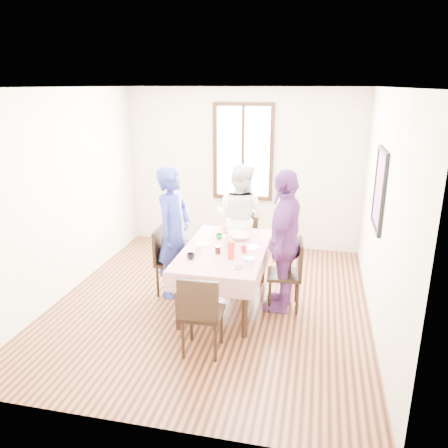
{
  "coord_description": "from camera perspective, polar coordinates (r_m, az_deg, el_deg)",
  "views": [
    {
      "loc": [
        1.26,
        -5.01,
        2.73
      ],
      "look_at": [
        0.17,
        -0.03,
        1.1
      ],
      "focal_mm": 35.08,
      "sensor_mm": 36.0,
      "label": 1
    }
  ],
  "objects": [
    {
      "name": "butter_tub",
      "position": [
        5.05,
        3.22,
        -4.88
      ],
      "size": [
        0.12,
        0.12,
        0.06
      ],
      "primitive_type": "cylinder",
      "color": "white",
      "rests_on": "tablecloth"
    },
    {
      "name": "dining_table",
      "position": [
        5.66,
        0.11,
        -6.85
      ],
      "size": [
        0.9,
        1.61,
        0.75
      ],
      "primitive_type": "cube",
      "color": "black",
      "rests_on": "ground"
    },
    {
      "name": "smartphone",
      "position": [
        4.95,
        1.98,
        -5.67
      ],
      "size": [
        0.07,
        0.14,
        0.01
      ],
      "primitive_type": "cube",
      "color": "black",
      "rests_on": "tablecloth"
    },
    {
      "name": "window_frame",
      "position": [
        7.43,
        2.51,
        9.35
      ],
      "size": [
        1.02,
        0.06,
        1.62
      ],
      "primitive_type": "cube",
      "color": "black",
      "rests_on": "back_wall"
    },
    {
      "name": "jam_jar",
      "position": [
        5.33,
        -0.81,
        -3.38
      ],
      "size": [
        0.07,
        0.07,
        0.1
      ],
      "primitive_type": "cylinder",
      "color": "black",
      "rests_on": "tablecloth"
    },
    {
      "name": "mug_green",
      "position": [
        5.83,
        -0.63,
        -1.61
      ],
      "size": [
        0.11,
        0.11,
        0.07
      ],
      "primitive_type": "imported",
      "rotation": [
        0.0,
        0.0,
        -0.26
      ],
      "color": "#0C7226",
      "rests_on": "tablecloth"
    },
    {
      "name": "art_poster",
      "position": [
        5.49,
        19.64,
        4.27
      ],
      "size": [
        0.04,
        0.76,
        0.96
      ],
      "primitive_type": "cube",
      "color": "red",
      "rests_on": "right_wall"
    },
    {
      "name": "person_far",
      "position": [
        6.5,
        2.15,
        0.68
      ],
      "size": [
        0.96,
        0.84,
        1.65
      ],
      "primitive_type": "imported",
      "rotation": [
        0.0,
        0.0,
        2.83
      ],
      "color": "white",
      "rests_on": "ground"
    },
    {
      "name": "drinking_glass",
      "position": [
        5.34,
        -3.38,
        -3.33
      ],
      "size": [
        0.08,
        0.08,
        0.11
      ],
      "primitive_type": "cylinder",
      "color": "silver",
      "rests_on": "tablecloth"
    },
    {
      "name": "chair_near",
      "position": [
        4.67,
        -2.84,
        -11.46
      ],
      "size": [
        0.43,
        0.43,
        0.91
      ],
      "primitive_type": "cube",
      "rotation": [
        0.0,
        0.0,
        0.03
      ],
      "color": "black",
      "rests_on": "ground"
    },
    {
      "name": "plate_right",
      "position": [
        5.54,
        3.55,
        -3.05
      ],
      "size": [
        0.2,
        0.2,
        0.01
      ],
      "primitive_type": "cylinder",
      "color": "white",
      "rests_on": "tablecloth"
    },
    {
      "name": "butter_lid",
      "position": [
        5.03,
        3.23,
        -4.49
      ],
      "size": [
        0.12,
        0.12,
        0.01
      ],
      "primitive_type": "cylinder",
      "color": "blue",
      "rests_on": "butter_tub"
    },
    {
      "name": "chair_right",
      "position": [
        5.58,
        7.83,
        -6.52
      ],
      "size": [
        0.46,
        0.46,
        0.91
      ],
      "primitive_type": "cube",
      "rotation": [
        0.0,
        0.0,
        1.66
      ],
      "color": "black",
      "rests_on": "ground"
    },
    {
      "name": "flower_bunch",
      "position": [
        5.51,
        0.15,
        -1.04
      ],
      "size": [
        0.09,
        0.09,
        0.1
      ],
      "primitive_type": null,
      "color": "yellow",
      "rests_on": "flower_vase"
    },
    {
      "name": "mug_black",
      "position": [
        5.19,
        -4.37,
        -4.21
      ],
      "size": [
        0.11,
        0.11,
        0.07
      ],
      "primitive_type": "imported",
      "rotation": [
        0.0,
        0.0,
        0.28
      ],
      "color": "black",
      "rests_on": "tablecloth"
    },
    {
      "name": "plate_left",
      "position": [
        5.67,
        -2.78,
        -2.56
      ],
      "size": [
        0.2,
        0.2,
        0.01
      ],
      "primitive_type": "cylinder",
      "color": "white",
      "rests_on": "tablecloth"
    },
    {
      "name": "back_wall",
      "position": [
        7.5,
        2.5,
        7.1
      ],
      "size": [
        4.0,
        0.0,
        4.0
      ],
      "primitive_type": "plane",
      "rotation": [
        1.57,
        0.0,
        0.0
      ],
      "color": "beige",
      "rests_on": "ground"
    },
    {
      "name": "window_pane",
      "position": [
        7.44,
        2.52,
        9.36
      ],
      "size": [
        0.9,
        0.02,
        1.5
      ],
      "primitive_type": "cube",
      "color": "white",
      "rests_on": "back_wall"
    },
    {
      "name": "chair_left",
      "position": [
        5.95,
        -6.68,
        -4.87
      ],
      "size": [
        0.44,
        0.44,
        0.91
      ],
      "primitive_type": "cube",
      "rotation": [
        0.0,
        0.0,
        -1.52
      ],
      "color": "black",
      "rests_on": "ground"
    },
    {
      "name": "serving_bowl",
      "position": [
        5.83,
        2.16,
        -1.71
      ],
      "size": [
        0.29,
        0.29,
        0.06
      ],
      "primitive_type": "imported",
      "rotation": [
        0.0,
        0.0,
        0.2
      ],
      "color": "white",
      "rests_on": "tablecloth"
    },
    {
      "name": "right_wall",
      "position": [
        5.25,
        19.99,
        1.39
      ],
      "size": [
        0.0,
        4.5,
        4.5
      ],
      "primitive_type": "plane",
      "rotation": [
        1.57,
        0.0,
        -1.57
      ],
      "color": "beige",
      "rests_on": "ground"
    },
    {
      "name": "tablecloth",
      "position": [
        5.52,
        0.11,
        -3.25
      ],
      "size": [
        1.02,
        1.73,
        0.01
      ],
      "primitive_type": "cube",
      "color": "#630112",
      "rests_on": "dining_table"
    },
    {
      "name": "person_left",
      "position": [
        5.8,
        -6.64,
        -1.1
      ],
      "size": [
        0.55,
        0.71,
        1.74
      ],
      "primitive_type": "imported",
      "rotation": [
        0.0,
        0.0,
        1.33
      ],
      "color": "navy",
      "rests_on": "ground"
    },
    {
      "name": "person_right",
      "position": [
        5.42,
        7.81,
        -2.23
      ],
      "size": [
        0.54,
        1.09,
        1.8
      ],
      "primitive_type": "imported",
      "rotation": [
        0.0,
        0.0,
        -1.67
      ],
      "color": "#632F75",
      "rests_on": "ground"
    },
    {
      "name": "ground",
      "position": [
        5.85,
        -1.58,
        -10.12
      ],
      "size": [
        4.5,
        4.5,
        0.0
      ],
      "primitive_type": "plane",
      "color": "black",
      "rests_on": "ground"
    },
    {
      "name": "chair_far",
      "position": [
        6.64,
        2.14,
        -2.34
      ],
      "size": [
        0.49,
        0.49,
        0.91
      ],
      "primitive_type": "cube",
      "rotation": [
        0.0,
        0.0,
        2.97
      ],
      "color": "black",
      "rests_on": "ground"
    },
    {
      "name": "flower_vase",
      "position": [
        5.55,
        0.15,
        -2.24
      ],
      "size": [
        0.07,
        0.07,
        0.14
      ],
      "primitive_type": "cylinder",
      "color": "silver",
      "rests_on": "tablecloth"
    },
    {
      "name": "plate_far",
      "position": [
        6.1,
        1.54,
        -1.05
      ],
      "size": [
        0.2,
        0.2,
        0.01
      ],
      "primitive_type": "cylinder",
      "color": "white",
      "rests_on": "tablecloth"
    },
    {
      "name": "mug_flag",
      "position": [
        5.38,
        2.61,
        -3.31
      ],
      "size": [
        0.1,
        0.1,
        0.08
      ],
      "primitive_type": "imported",
      "rotation": [
        0.0,
        0.0,
        0.31
      ],
      "color": "red",
      "rests_on": "tablecloth"
    },
    {
      "name": "juice_carton",
      "position": [
        5.17,
        0.92,
        -3.42
      ],
      "size": [
        0.07,
        0.07,
        0.21
      ],
      "primitive_type": "cube",
      "color": "red",
      "rests_on": "tablecloth"
    }
  ]
}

